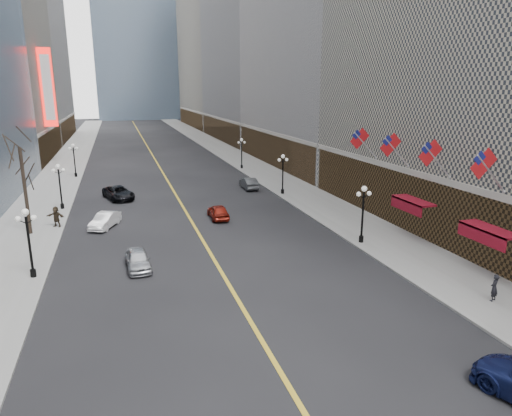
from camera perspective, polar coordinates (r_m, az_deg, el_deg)
sidewalk_east at (r=73.92m, az=-0.95°, el=5.52°), size 6.00×230.00×0.15m
sidewalk_west at (r=71.61m, az=-23.09°, el=4.05°), size 6.00×230.00×0.15m
lane_line at (r=81.28m, az=-12.52°, el=5.97°), size 0.25×200.00×0.02m
bldg_east_c at (r=112.76m, az=1.92°, el=20.96°), size 26.60×40.60×48.80m
bldg_east_d at (r=154.66m, az=-3.56°, el=21.84°), size 26.60×46.60×62.80m
streetlamp_east_1 at (r=36.17m, az=13.23°, el=-0.03°), size 1.26×0.44×4.52m
streetlamp_east_2 at (r=52.14m, az=3.37°, el=4.78°), size 1.26×0.44×4.52m
streetlamp_east_3 at (r=69.12m, az=-1.81°, el=7.24°), size 1.26×0.44×4.52m
streetlamp_west_1 at (r=32.01m, az=-26.58°, el=-3.15°), size 1.26×0.44×4.52m
streetlamp_west_2 at (r=49.35m, az=-23.34°, el=3.03°), size 1.26×0.44×4.52m
streetlamp_west_3 at (r=67.04m, az=-21.79°, el=5.98°), size 1.26×0.44×4.52m
flag_2 at (r=31.10m, az=26.77°, el=4.68°), size 2.87×0.12×2.87m
flag_3 at (r=34.85m, az=21.17°, el=6.18°), size 2.87×0.12×2.87m
flag_4 at (r=38.87m, az=16.67°, el=7.34°), size 2.87×0.12×2.87m
flag_5 at (r=43.10m, az=13.02°, el=8.24°), size 2.87×0.12×2.87m
awning_b at (r=32.53m, az=26.94°, el=-2.59°), size 1.40×4.00×0.93m
awning_c at (r=38.43m, az=18.83°, el=0.70°), size 1.40×4.00×0.93m
theatre_marquee at (r=80.79m, az=-24.61°, el=13.51°), size 2.00×0.55×12.00m
tree_west_far at (r=41.26m, az=-27.28°, el=5.25°), size 3.60×3.60×7.92m
car_nb_near at (r=32.04m, az=-14.54°, el=-6.26°), size 1.77×3.92×1.31m
car_nb_mid at (r=42.15m, az=-18.35°, el=-1.48°), size 2.88×4.22×1.32m
car_nb_far at (r=52.59m, az=-16.81°, el=1.83°), size 3.81×5.63×1.43m
car_sb_mid at (r=42.93m, az=-4.76°, el=-0.45°), size 1.64×3.97×1.35m
car_sb_far at (r=55.65m, az=-0.90°, el=3.12°), size 1.51×4.22×1.39m
ped_ne_corner at (r=29.44m, az=27.63°, el=-8.83°), size 0.70×0.61×1.59m
ped_west_far at (r=43.35m, az=-23.71°, el=-0.99°), size 1.71×1.24×1.82m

